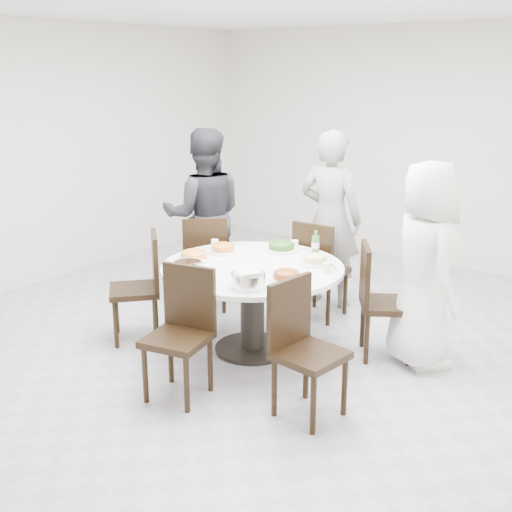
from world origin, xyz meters
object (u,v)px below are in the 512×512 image
Objects in this scene: rice_bowl at (248,280)px; soup_bowl at (188,266)px; chair_nw at (205,262)px; diner_middle at (330,219)px; chair_se at (310,352)px; beverage_bottle at (315,243)px; diner_left at (204,215)px; chair_n at (322,269)px; dining_table at (252,308)px; chair_ne at (387,302)px; chair_sw at (134,288)px; diner_right at (425,265)px; chair_s at (177,336)px.

rice_bowl is 0.62m from soup_bowl.
chair_nw is 0.54× the size of diner_middle.
chair_se is 1.41m from beverage_bottle.
chair_nw is 1.19m from soup_bowl.
diner_left is 6.96× the size of soup_bowl.
diner_middle is (0.91, 0.84, 0.40)m from chair_nw.
dining_table is at bearing 84.72° from chair_n.
chair_ne is 2.15m from chair_sw.
diner_left is at bearing 142.64° from chair_sw.
chair_sw is 0.55× the size of diner_left.
chair_sw is 2.45m from diner_right.
chair_s is (-0.89, -1.53, 0.00)m from chair_ne.
diner_right is at bearing 49.83° from rice_bowl.
chair_ne is at bearing 38.15° from soup_bowl.
chair_se is (0.95, -0.61, 0.10)m from dining_table.
diner_left is at bearing 22.53° from diner_middle.
chair_ne and chair_nw have the same top height.
rice_bowl is (0.37, -1.81, -0.07)m from diner_middle.
diner_right is at bearing 144.20° from diner_middle.
diner_middle reaches higher than chair_se.
dining_table is 6.70× the size of beverage_bottle.
chair_se is (0.90, 0.35, 0.00)m from chair_s.
chair_n is at bearing 86.69° from dining_table.
chair_s is 1.00× the size of chair_se.
chair_n and chair_s have the same top height.
rice_bowl is (0.24, 0.51, 0.33)m from chair_s.
chair_n is at bearing 77.62° from chair_s.
rice_bowl is 1.00m from beverage_bottle.
diner_right is at bearing 140.93° from chair_nw.
chair_sw is 1.00× the size of chair_s.
diner_right is 1.48m from diner_middle.
diner_middle reaches higher than chair_sw.
chair_n is at bearing 113.76° from beverage_bottle.
chair_se is at bearing 105.18° from diner_left.
chair_n is 1.00× the size of chair_nw.
diner_left is (-0.21, 0.23, 0.40)m from chair_nw.
rice_bowl is (1.49, -1.20, -0.07)m from diner_left.
dining_table is at bearing 65.88° from chair_sw.
diner_right is 0.94× the size of diner_middle.
chair_se is 0.55× the size of diner_left.
rice_bowl is at bearing -87.73° from beverage_bottle.
chair_ne is 3.79× the size of soup_bowl.
chair_n is 1.14m from chair_nw.
chair_ne is 1.18m from chair_se.
rice_bowl is (-0.65, 0.16, 0.33)m from chair_se.
dining_table is 1.11m from chair_nw.
chair_ne is 0.79m from beverage_bottle.
chair_s reaches higher than soup_bowl.
chair_nw is 1.00× the size of chair_sw.
chair_sw is 3.79× the size of soup_bowl.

